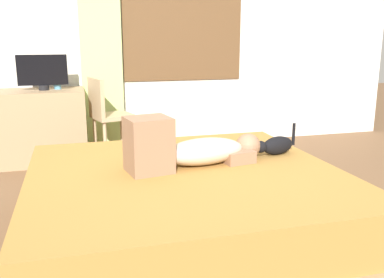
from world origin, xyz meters
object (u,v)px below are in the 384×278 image
(cup, at_px, (58,84))
(chair_by_desk, at_px, (106,112))
(bed, at_px, (185,204))
(desk, at_px, (40,127))
(cat, at_px, (276,145))
(tv_monitor, at_px, (43,72))
(person_lying, at_px, (190,149))

(cup, bearing_deg, chair_by_desk, -20.66)
(bed, bearing_deg, desk, 115.83)
(cat, xyz_separation_m, tv_monitor, (-1.64, 1.86, 0.41))
(person_lying, bearing_deg, cat, 8.38)
(desk, bearing_deg, person_lying, -61.79)
(cat, height_order, desk, desk)
(person_lying, height_order, tv_monitor, tv_monitor)
(person_lying, relative_size, cup, 9.62)
(desk, bearing_deg, cat, -47.56)
(person_lying, bearing_deg, chair_by_desk, 102.06)
(bed, height_order, person_lying, person_lying)
(cat, height_order, tv_monitor, tv_monitor)
(cup, xyz_separation_m, chair_by_desk, (0.46, -0.17, -0.28))
(bed, relative_size, tv_monitor, 4.08)
(bed, bearing_deg, chair_by_desk, 99.82)
(bed, height_order, tv_monitor, tv_monitor)
(cup, bearing_deg, tv_monitor, -159.82)
(cat, distance_m, tv_monitor, 2.51)
(tv_monitor, bearing_deg, cup, 20.18)
(bed, relative_size, chair_by_desk, 2.28)
(tv_monitor, bearing_deg, bed, -65.60)
(cup, relative_size, chair_by_desk, 0.11)
(person_lying, relative_size, chair_by_desk, 1.10)
(chair_by_desk, bearing_deg, desk, 169.18)
(person_lying, xyz_separation_m, cup, (-0.85, 2.00, 0.23))
(cat, height_order, chair_by_desk, chair_by_desk)
(cup, bearing_deg, bed, -69.21)
(person_lying, height_order, cat, person_lying)
(person_lying, height_order, chair_by_desk, chair_by_desk)
(bed, relative_size, cup, 20.00)
(bed, bearing_deg, cat, 14.71)
(bed, bearing_deg, cup, 110.79)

